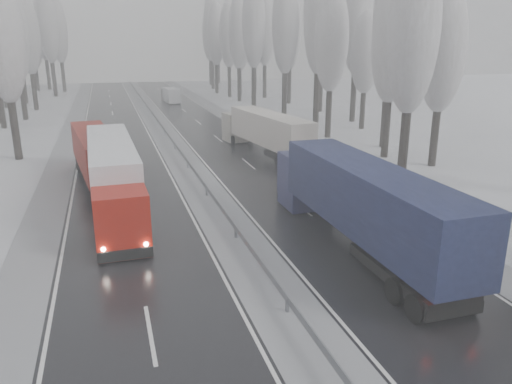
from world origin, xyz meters
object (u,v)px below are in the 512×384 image
truck_blue_box (358,199)px  truck_cream_box (265,130)px  box_truck_distant (171,95)px  truck_red_red (98,157)px  truck_red_white (113,173)px

truck_blue_box → truck_cream_box: truck_blue_box is taller
truck_cream_box → box_truck_distant: bearing=85.9°
truck_blue_box → truck_red_red: bearing=128.9°
box_truck_distant → truck_red_red: size_ratio=0.45×
truck_blue_box → truck_cream_box: bearing=84.0°
truck_blue_box → truck_red_white: size_ratio=1.06×
truck_red_red → truck_red_white: bearing=-87.9°
truck_blue_box → truck_red_red: 19.68m
box_truck_distant → truck_red_red: truck_red_red is taller
truck_blue_box → truck_cream_box: (2.18, 22.18, -0.33)m
truck_blue_box → truck_red_white: bearing=140.3°
truck_blue_box → truck_cream_box: size_ratio=1.14×
box_truck_distant → truck_red_white: (-10.74, -56.37, 1.21)m
truck_cream_box → box_truck_distant: size_ratio=2.29×
truck_blue_box → truck_cream_box: 22.29m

